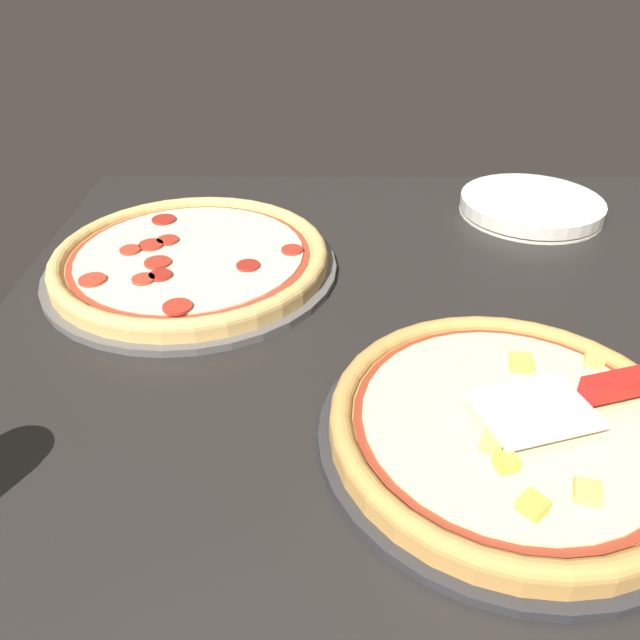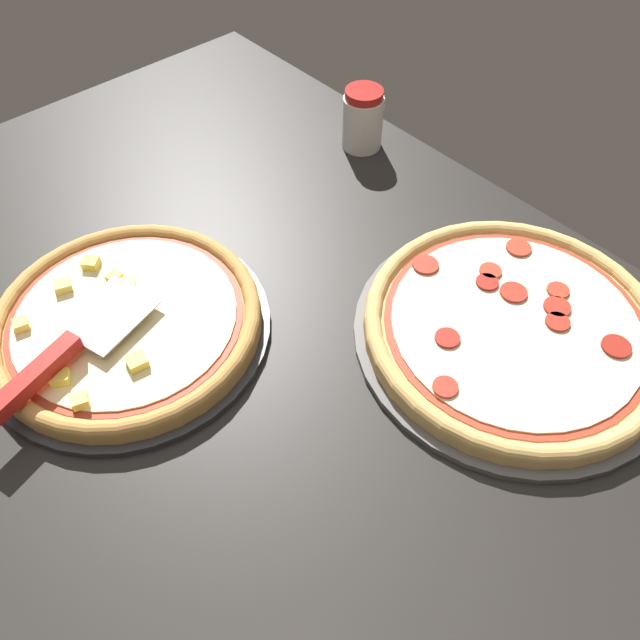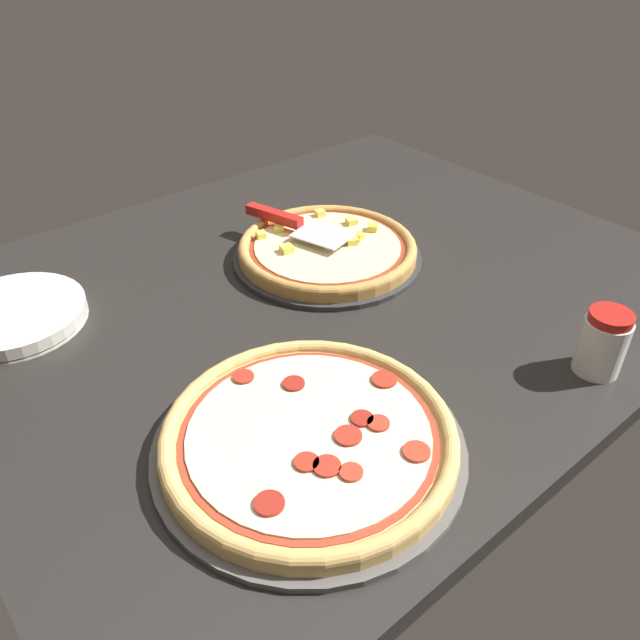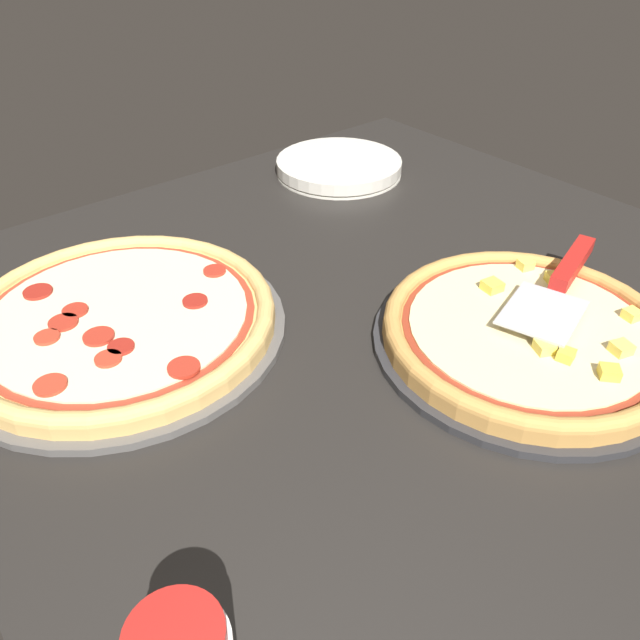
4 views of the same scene
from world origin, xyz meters
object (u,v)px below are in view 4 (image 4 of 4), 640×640
pizza_front (528,331)px  pizza_back (119,317)px  serving_spatula (565,275)px  plate_stack (339,167)px

pizza_front → pizza_back: bearing=47.0°
serving_spatula → plate_stack: size_ratio=1.03×
pizza_front → serving_spatula: size_ratio=1.43×
pizza_back → serving_spatula: bearing=-124.4°
pizza_front → serving_spatula: serving_spatula is taller
pizza_front → serving_spatula: bearing=-77.8°
serving_spatula → plate_stack: 52.92cm
pizza_front → plate_stack: bearing=-17.6°
plate_stack → serving_spatula: bearing=172.1°
pizza_back → serving_spatula: size_ratio=1.60×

